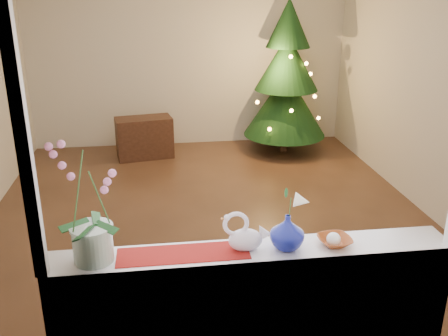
# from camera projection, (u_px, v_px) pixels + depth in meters

# --- Properties ---
(ground) EXTENTS (5.00, 5.00, 0.00)m
(ground) POSITION_uv_depth(u_px,v_px,m) (209.00, 214.00, 5.21)
(ground) COLOR #3A2417
(ground) RESTS_ON ground
(wall_back) EXTENTS (4.50, 0.10, 2.70)m
(wall_back) POSITION_uv_depth(u_px,v_px,m) (189.00, 52.00, 7.06)
(wall_back) COLOR beige
(wall_back) RESTS_ON ground
(wall_front) EXTENTS (4.50, 0.10, 2.70)m
(wall_front) POSITION_uv_depth(u_px,v_px,m) (261.00, 185.00, 2.42)
(wall_front) COLOR beige
(wall_front) RESTS_ON ground
(wall_right) EXTENTS (0.10, 5.00, 2.70)m
(wall_right) POSITION_uv_depth(u_px,v_px,m) (429.00, 80.00, 5.02)
(wall_right) COLOR beige
(wall_right) RESTS_ON ground
(window_apron) EXTENTS (2.20, 0.08, 0.88)m
(window_apron) POSITION_uv_depth(u_px,v_px,m) (255.00, 333.00, 2.77)
(window_apron) COLOR white
(window_apron) RESTS_ON ground
(windowsill) EXTENTS (2.20, 0.26, 0.04)m
(windowsill) POSITION_uv_depth(u_px,v_px,m) (254.00, 252.00, 2.70)
(windowsill) COLOR white
(windowsill) RESTS_ON window_apron
(window_frame) EXTENTS (2.22, 0.06, 1.60)m
(window_frame) POSITION_uv_depth(u_px,v_px,m) (261.00, 113.00, 2.32)
(window_frame) COLOR white
(window_frame) RESTS_ON windowsill
(runner) EXTENTS (0.70, 0.20, 0.01)m
(runner) POSITION_uv_depth(u_px,v_px,m) (183.00, 254.00, 2.64)
(runner) COLOR maroon
(runner) RESTS_ON windowsill
(orchid_pot) EXTENTS (0.28, 0.28, 0.65)m
(orchid_pot) POSITION_uv_depth(u_px,v_px,m) (89.00, 203.00, 2.47)
(orchid_pot) COLOR beige
(orchid_pot) RESTS_ON windowsill
(swan) EXTENTS (0.25, 0.12, 0.21)m
(swan) POSITION_uv_depth(u_px,v_px,m) (246.00, 232.00, 2.65)
(swan) COLOR silver
(swan) RESTS_ON windowsill
(blue_vase) EXTENTS (0.26, 0.26, 0.22)m
(blue_vase) POSITION_uv_depth(u_px,v_px,m) (287.00, 230.00, 2.66)
(blue_vase) COLOR #0A1160
(blue_vase) RESTS_ON windowsill
(lily) EXTENTS (0.12, 0.07, 0.17)m
(lily) POSITION_uv_depth(u_px,v_px,m) (289.00, 196.00, 2.59)
(lily) COLOR white
(lily) RESTS_ON blue_vase
(paperweight) EXTENTS (0.10, 0.10, 0.08)m
(paperweight) POSITION_uv_depth(u_px,v_px,m) (333.00, 239.00, 2.71)
(paperweight) COLOR white
(paperweight) RESTS_ON windowsill
(amber_dish) EXTENTS (0.17, 0.17, 0.04)m
(amber_dish) POSITION_uv_depth(u_px,v_px,m) (335.00, 242.00, 2.73)
(amber_dish) COLOR #8C3B14
(amber_dish) RESTS_ON windowsill
(xmas_tree) EXTENTS (1.30, 1.30, 2.09)m
(xmas_tree) POSITION_uv_depth(u_px,v_px,m) (286.00, 78.00, 6.82)
(xmas_tree) COLOR black
(xmas_tree) RESTS_ON ground
(side_table) EXTENTS (0.80, 0.50, 0.56)m
(side_table) POSITION_uv_depth(u_px,v_px,m) (144.00, 138.00, 6.81)
(side_table) COLOR black
(side_table) RESTS_ON ground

